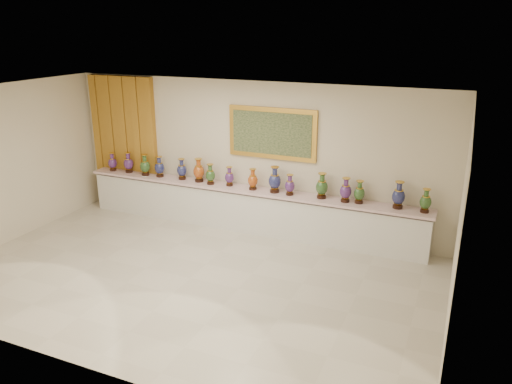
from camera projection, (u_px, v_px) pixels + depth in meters
ground at (190, 278)px, 8.32m from camera, size 8.00×8.00×0.00m
room at (146, 142)px, 10.86m from camera, size 8.00×8.00×8.00m
counter at (246, 210)px, 10.16m from camera, size 7.28×0.48×0.90m
vase_0 at (112, 163)px, 11.13m from camera, size 0.24×0.24×0.41m
vase_1 at (129, 163)px, 11.01m from camera, size 0.24×0.24×0.45m
vase_2 at (145, 166)px, 10.78m from camera, size 0.27×0.27×0.47m
vase_3 at (159, 168)px, 10.69m from camera, size 0.27×0.27×0.45m
vase_4 at (182, 170)px, 10.51m from camera, size 0.25×0.25×0.45m
vase_5 at (199, 171)px, 10.34m from camera, size 0.23×0.23×0.50m
vase_6 at (210, 175)px, 10.19m from camera, size 0.20×0.20×0.43m
vase_7 at (229, 177)px, 10.10m from camera, size 0.23×0.23×0.40m
vase_8 at (253, 180)px, 9.86m from camera, size 0.25×0.25×0.43m
vase_9 at (275, 181)px, 9.68m from camera, size 0.29×0.29×0.52m
vase_10 at (290, 186)px, 9.55m from camera, size 0.21×0.21×0.41m
vase_11 at (322, 187)px, 9.36m from camera, size 0.28×0.28×0.49m
vase_12 at (346, 191)px, 9.17m from camera, size 0.22×0.22×0.46m
vase_13 at (359, 193)px, 9.10m from camera, size 0.21×0.21×0.43m
vase_14 at (399, 196)px, 8.85m from camera, size 0.27×0.27×0.50m
vase_15 at (426, 202)px, 8.66m from camera, size 0.25×0.25×0.43m
label_card at (144, 176)px, 10.77m from camera, size 0.10×0.06×0.00m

